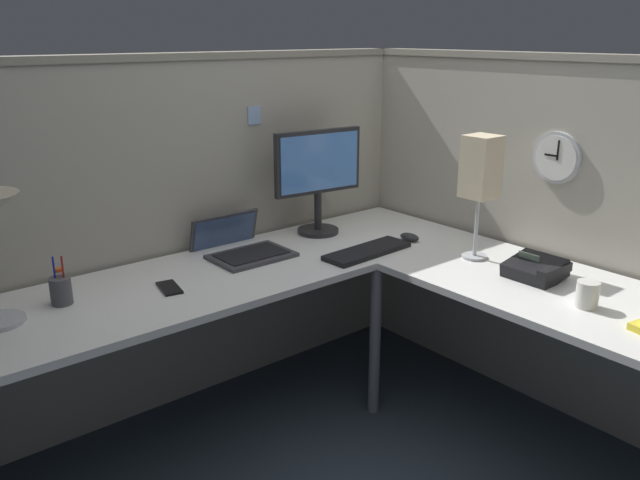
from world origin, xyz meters
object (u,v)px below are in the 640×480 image
(monitor, at_px, (318,174))
(laptop, at_px, (239,247))
(desk_lamp_paper, at_px, (481,171))
(wall_clock, at_px, (557,158))
(keyboard, at_px, (367,251))
(pen_cup, at_px, (61,290))
(cell_phone, at_px, (169,288))
(office_phone, at_px, (537,270))
(computer_mouse, at_px, (410,237))
(coffee_mug, at_px, (587,294))

(monitor, xyz_separation_m, laptop, (-0.45, -0.00, -0.27))
(laptop, bearing_deg, desk_lamp_paper, -43.75)
(desk_lamp_paper, relative_size, wall_clock, 2.41)
(laptop, relative_size, keyboard, 0.89)
(pen_cup, bearing_deg, cell_phone, -17.85)
(cell_phone, xyz_separation_m, office_phone, (1.17, -0.83, 0.03))
(laptop, distance_m, keyboard, 0.57)
(monitor, bearing_deg, computer_mouse, -55.46)
(desk_lamp_paper, bearing_deg, office_phone, -92.98)
(desk_lamp_paper, bearing_deg, laptop, 136.25)
(monitor, bearing_deg, coffee_mug, -82.74)
(keyboard, height_order, coffee_mug, coffee_mug)
(pen_cup, bearing_deg, monitor, 3.80)
(laptop, xyz_separation_m, wall_clock, (1.04, -0.88, 0.40))
(computer_mouse, bearing_deg, monitor, 124.54)
(computer_mouse, bearing_deg, laptop, 152.69)
(monitor, xyz_separation_m, wall_clock, (0.59, -0.88, 0.13))
(laptop, bearing_deg, coffee_mug, -64.43)
(monitor, xyz_separation_m, computer_mouse, (0.25, -0.37, -0.28))
(cell_phone, bearing_deg, desk_lamp_paper, -12.26)
(office_phone, relative_size, desk_lamp_paper, 0.39)
(desk_lamp_paper, height_order, coffee_mug, desk_lamp_paper)
(laptop, height_order, office_phone, laptop)
(monitor, height_order, wall_clock, wall_clock)
(laptop, distance_m, office_phone, 1.26)
(cell_phone, xyz_separation_m, wall_clock, (1.49, -0.68, 0.42))
(laptop, xyz_separation_m, keyboard, (0.42, -0.38, -0.01))
(office_phone, bearing_deg, laptop, 125.34)
(keyboard, distance_m, computer_mouse, 0.28)
(office_phone, relative_size, coffee_mug, 2.15)
(office_phone, height_order, coffee_mug, office_phone)
(computer_mouse, relative_size, coffee_mug, 1.08)
(keyboard, relative_size, computer_mouse, 4.13)
(laptop, distance_m, wall_clock, 1.42)
(keyboard, height_order, computer_mouse, computer_mouse)
(desk_lamp_paper, bearing_deg, coffee_mug, -101.88)
(cell_phone, height_order, desk_lamp_paper, desk_lamp_paper)
(monitor, height_order, laptop, monitor)
(keyboard, distance_m, pen_cup, 1.27)
(pen_cup, xyz_separation_m, desk_lamp_paper, (1.55, -0.63, 0.33))
(cell_phone, bearing_deg, computer_mouse, 2.87)
(computer_mouse, xyz_separation_m, wall_clock, (0.34, -0.51, 0.41))
(laptop, bearing_deg, wall_clock, -40.00)
(laptop, relative_size, office_phone, 1.85)
(monitor, xyz_separation_m, desk_lamp_paper, (0.29, -0.71, 0.09))
(laptop, bearing_deg, pen_cup, -174.20)
(computer_mouse, xyz_separation_m, office_phone, (0.02, -0.66, 0.02))
(monitor, relative_size, computer_mouse, 4.81)
(pen_cup, distance_m, cell_phone, 0.38)
(keyboard, distance_m, cell_phone, 0.89)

